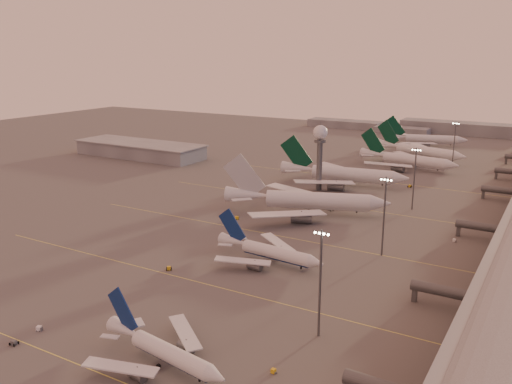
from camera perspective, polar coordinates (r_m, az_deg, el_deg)
The scene contains 25 objects.
ground at distance 155.24m, azimuth -13.66°, elevation -9.15°, with size 700.00×700.00×0.00m, color #565454.
taxiway_markings at distance 182.71m, azimuth 5.66°, elevation -5.10°, with size 180.00×185.25×0.02m.
hangar at distance 331.61m, azimuth -12.10°, elevation 4.42°, with size 82.00×27.00×8.50m.
radar_tower at distance 244.05m, azimuth 6.75°, elevation 4.99°, with size 6.40×6.40×31.10m.
mast_a at distance 119.49m, azimuth 6.77°, elevation -9.07°, with size 3.60×0.56×25.00m.
mast_b at distance 169.28m, azimuth 13.34°, elevation -2.16°, with size 3.60×0.56×25.00m.
mast_c at distance 222.04m, azimuth 16.33°, elevation 1.63°, with size 3.60×0.56×25.00m.
mast_d at distance 309.11m, azimuth 20.14°, elevation 4.88°, with size 3.60×0.56×25.00m.
distant_horizon at distance 440.88m, azimuth 17.25°, elevation 6.52°, with size 165.00×37.50×9.00m.
narrowbody_near at distance 115.07m, azimuth -9.71°, elevation -16.39°, with size 33.68×26.70×13.21m.
narrowbody_mid at distance 162.66m, azimuth 1.39°, elevation -6.48°, with size 37.08×29.52×14.49m.
widebody_white at distance 211.08m, azimuth 5.38°, elevation -1.23°, with size 62.25×49.03×22.86m.
greentail_a at distance 258.49m, azimuth 9.19°, elevation 1.61°, with size 61.34×49.19×22.38m.
greentail_b at distance 301.91m, azimuth 15.69°, elevation 3.05°, with size 55.49×44.51×20.24m.
greentail_c at distance 329.72m, azimuth 16.83°, elevation 3.95°, with size 56.52×44.97×21.14m.
greentail_d at distance 378.02m, azimuth 17.41°, elevation 5.17°, with size 52.88×42.15×19.64m.
gsv_truck_a at distance 135.40m, azimuth -21.73°, elevation -12.99°, with size 5.87×3.97×2.23m.
gsv_tug_near at distance 132.07m, azimuth -24.12°, elevation -14.29°, with size 2.48×3.66×0.98m.
gsv_catering_a at distance 111.59m, azimuth 1.94°, elevation -17.79°, with size 4.47×2.42×3.52m.
gsv_tug_mid at distance 160.17m, azimuth -9.16°, elevation -7.95°, with size 3.75×4.05×1.00m.
gsv_truck_b at distance 161.97m, azimuth 6.32°, elevation -7.33°, with size 5.94×2.77×2.31m.
gsv_truck_c at distance 203.79m, azimuth -1.90°, elevation -2.56°, with size 5.27×6.09×2.41m.
gsv_catering_b at distance 191.61m, azimuth 20.24°, elevation -4.40°, with size 4.92×2.57×3.92m.
gsv_tug_far at distance 216.56m, azimuth 7.89°, elevation -1.85°, with size 3.73×4.00×0.99m.
gsv_tug_hangar at distance 261.16m, azimuth 15.88°, elevation 0.60°, with size 3.96×2.61×1.08m.
Camera 1 is at (100.66, -100.79, 61.69)m, focal length 38.00 mm.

